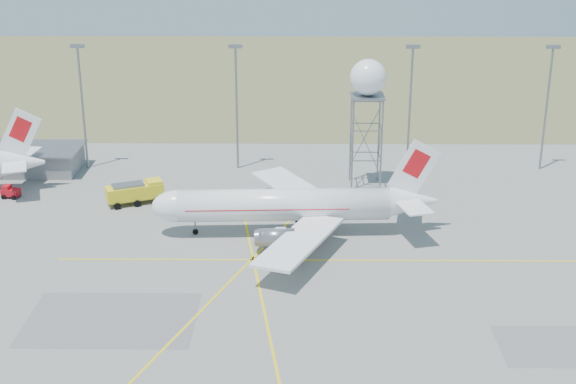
{
  "coord_description": "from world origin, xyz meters",
  "views": [
    {
      "loc": [
        -0.43,
        -60.2,
        42.25
      ],
      "look_at": [
        -1.43,
        40.0,
        5.33
      ],
      "focal_mm": 50.0,
      "sensor_mm": 36.0,
      "label": 1
    }
  ],
  "objects_px": {
    "fire_truck": "(136,193)",
    "baggage_tug": "(11,193)",
    "airliner_main": "(289,205)",
    "radar_tower": "(367,116)"
  },
  "relations": [
    {
      "from": "airliner_main",
      "to": "baggage_tug",
      "type": "xyz_separation_m",
      "value": [
        -41.71,
        13.09,
        -3.22
      ]
    },
    {
      "from": "baggage_tug",
      "to": "radar_tower",
      "type": "bearing_deg",
      "value": 15.42
    },
    {
      "from": "radar_tower",
      "to": "baggage_tug",
      "type": "height_order",
      "value": "radar_tower"
    },
    {
      "from": "airliner_main",
      "to": "baggage_tug",
      "type": "relative_size",
      "value": 13.92
    },
    {
      "from": "fire_truck",
      "to": "baggage_tug",
      "type": "height_order",
      "value": "fire_truck"
    },
    {
      "from": "radar_tower",
      "to": "baggage_tug",
      "type": "bearing_deg",
      "value": -173.46
    },
    {
      "from": "radar_tower",
      "to": "baggage_tug",
      "type": "distance_m",
      "value": 54.73
    },
    {
      "from": "fire_truck",
      "to": "baggage_tug",
      "type": "xyz_separation_m",
      "value": [
        -19.31,
        2.19,
        -0.83
      ]
    },
    {
      "from": "radar_tower",
      "to": "fire_truck",
      "type": "bearing_deg",
      "value": -166.3
    },
    {
      "from": "fire_truck",
      "to": "baggage_tug",
      "type": "bearing_deg",
      "value": 150.72
    }
  ]
}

